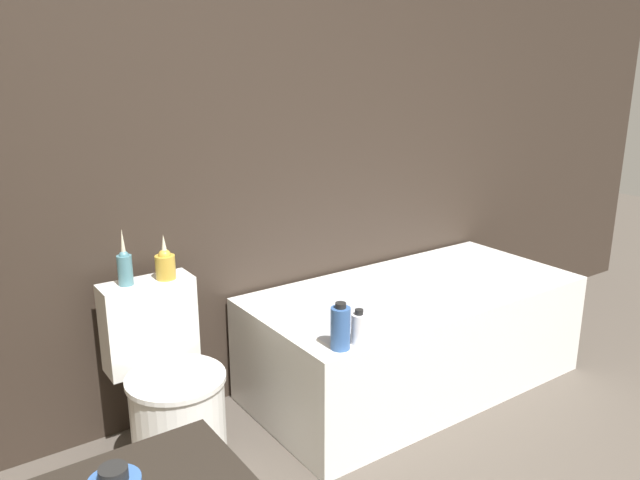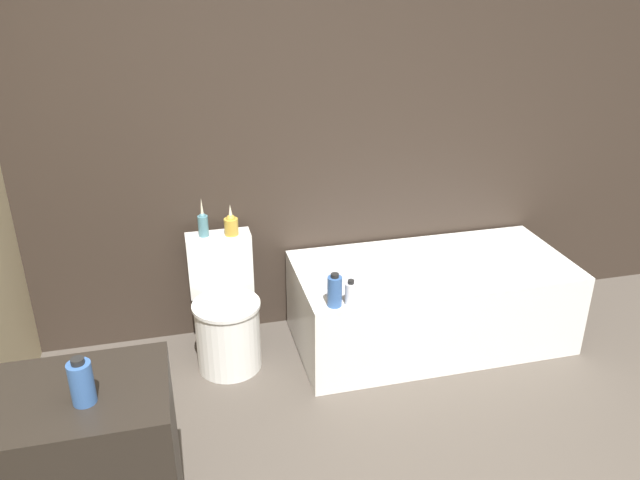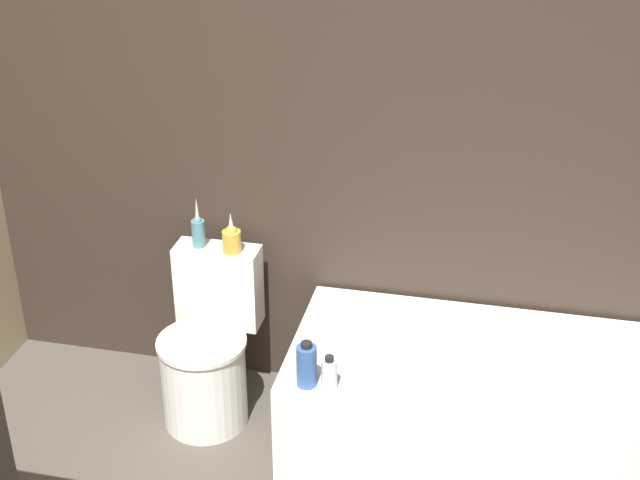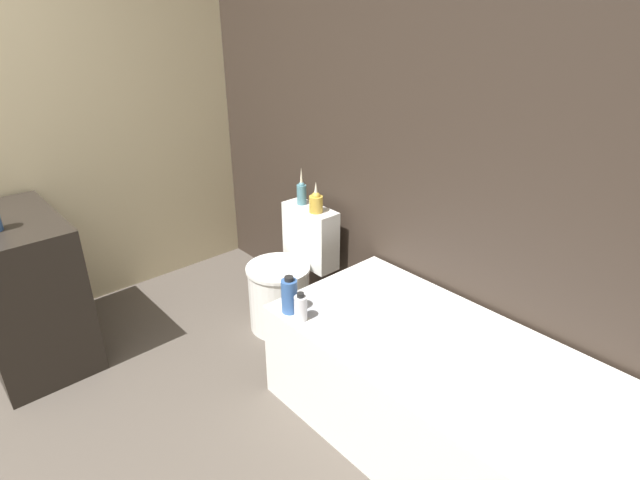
{
  "view_description": "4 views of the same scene",
  "coord_description": "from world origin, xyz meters",
  "px_view_note": "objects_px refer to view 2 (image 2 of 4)",
  "views": [
    {
      "loc": [
        -1.21,
        -0.13,
        1.56
      ],
      "look_at": [
        0.17,
        1.85,
        0.86
      ],
      "focal_mm": 35.0,
      "sensor_mm": 36.0,
      "label": 1
    },
    {
      "loc": [
        -0.67,
        -1.1,
        2.16
      ],
      "look_at": [
        0.04,
        1.75,
        0.82
      ],
      "focal_mm": 35.0,
      "sensor_mm": 36.0,
      "label": 2
    },
    {
      "loc": [
        0.7,
        -1.0,
        2.49
      ],
      "look_at": [
        0.07,
        1.84,
        0.98
      ],
      "focal_mm": 50.0,
      "sensor_mm": 36.0,
      "label": 3
    },
    {
      "loc": [
        1.64,
        0.39,
        1.81
      ],
      "look_at": [
        0.1,
        1.76,
        0.83
      ],
      "focal_mm": 28.0,
      "sensor_mm": 36.0,
      "label": 4
    }
  ],
  "objects_px": {
    "vase_gold": "(203,223)",
    "shampoo_bottle_short": "(351,293)",
    "toilet": "(226,315)",
    "soap_bottle_glass": "(82,382)",
    "bathtub": "(430,301)",
    "vase_silver": "(231,224)",
    "shampoo_bottle_tall": "(335,291)"
  },
  "relations": [
    {
      "from": "vase_gold",
      "to": "shampoo_bottle_short",
      "type": "height_order",
      "value": "vase_gold"
    },
    {
      "from": "toilet",
      "to": "soap_bottle_glass",
      "type": "relative_size",
      "value": 4.21
    },
    {
      "from": "bathtub",
      "to": "vase_gold",
      "type": "xyz_separation_m",
      "value": [
        -1.3,
        0.26,
        0.54
      ]
    },
    {
      "from": "vase_silver",
      "to": "vase_gold",
      "type": "bearing_deg",
      "value": 172.19
    },
    {
      "from": "shampoo_bottle_short",
      "to": "soap_bottle_glass",
      "type": "bearing_deg",
      "value": -142.35
    },
    {
      "from": "bathtub",
      "to": "shampoo_bottle_short",
      "type": "distance_m",
      "value": 0.75
    },
    {
      "from": "soap_bottle_glass",
      "to": "vase_silver",
      "type": "xyz_separation_m",
      "value": [
        0.64,
        1.48,
        -0.12
      ]
    },
    {
      "from": "soap_bottle_glass",
      "to": "vase_gold",
      "type": "height_order",
      "value": "soap_bottle_glass"
    },
    {
      "from": "soap_bottle_glass",
      "to": "shampoo_bottle_tall",
      "type": "bearing_deg",
      "value": 39.85
    },
    {
      "from": "bathtub",
      "to": "toilet",
      "type": "bearing_deg",
      "value": 176.41
    },
    {
      "from": "toilet",
      "to": "vase_gold",
      "type": "bearing_deg",
      "value": 112.54
    },
    {
      "from": "vase_silver",
      "to": "shampoo_bottle_tall",
      "type": "distance_m",
      "value": 0.74
    },
    {
      "from": "toilet",
      "to": "shampoo_bottle_short",
      "type": "distance_m",
      "value": 0.79
    },
    {
      "from": "shampoo_bottle_short",
      "to": "vase_silver",
      "type": "bearing_deg",
      "value": 133.69
    },
    {
      "from": "soap_bottle_glass",
      "to": "shampoo_bottle_short",
      "type": "xyz_separation_m",
      "value": [
        1.18,
        0.91,
        -0.33
      ]
    },
    {
      "from": "toilet",
      "to": "vase_silver",
      "type": "bearing_deg",
      "value": 64.9
    },
    {
      "from": "toilet",
      "to": "shampoo_bottle_short",
      "type": "bearing_deg",
      "value": -33.0
    },
    {
      "from": "bathtub",
      "to": "vase_silver",
      "type": "height_order",
      "value": "vase_silver"
    },
    {
      "from": "vase_gold",
      "to": "shampoo_bottle_tall",
      "type": "relative_size",
      "value": 1.23
    },
    {
      "from": "shampoo_bottle_tall",
      "to": "vase_silver",
      "type": "bearing_deg",
      "value": 128.98
    },
    {
      "from": "bathtub",
      "to": "toilet",
      "type": "xyz_separation_m",
      "value": [
        -1.22,
        0.08,
        0.04
      ]
    },
    {
      "from": "bathtub",
      "to": "shampoo_bottle_tall",
      "type": "relative_size",
      "value": 8.75
    },
    {
      "from": "vase_silver",
      "to": "toilet",
      "type": "bearing_deg",
      "value": -115.1
    },
    {
      "from": "toilet",
      "to": "vase_gold",
      "type": "height_order",
      "value": "vase_gold"
    },
    {
      "from": "toilet",
      "to": "shampoo_bottle_tall",
      "type": "relative_size",
      "value": 3.89
    },
    {
      "from": "bathtub",
      "to": "shampoo_bottle_tall",
      "type": "bearing_deg",
      "value": -155.13
    },
    {
      "from": "vase_gold",
      "to": "vase_silver",
      "type": "height_order",
      "value": "vase_gold"
    },
    {
      "from": "bathtub",
      "to": "shampoo_bottle_short",
      "type": "bearing_deg",
      "value": -151.86
    },
    {
      "from": "vase_silver",
      "to": "shampoo_bottle_short",
      "type": "height_order",
      "value": "vase_silver"
    },
    {
      "from": "toilet",
      "to": "shampoo_bottle_short",
      "type": "relative_size",
      "value": 5.16
    },
    {
      "from": "bathtub",
      "to": "toilet",
      "type": "height_order",
      "value": "toilet"
    },
    {
      "from": "bathtub",
      "to": "vase_gold",
      "type": "distance_m",
      "value": 1.43
    }
  ]
}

